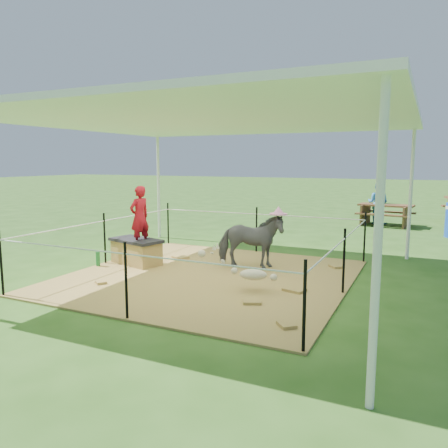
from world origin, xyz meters
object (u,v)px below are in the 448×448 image
at_px(green_bottle, 98,259).
at_px(distant_person, 378,203).
at_px(woman, 140,212).
at_px(straw_bale, 136,253).
at_px(pony, 250,241).
at_px(picnic_table_near, 386,215).
at_px(foal, 253,272).

height_order(green_bottle, distant_person, distant_person).
bearing_deg(distant_person, green_bottle, 76.99).
bearing_deg(woman, straw_bale, -74.78).
bearing_deg(green_bottle, distant_person, 63.68).
bearing_deg(green_bottle, woman, 34.70).
bearing_deg(pony, picnic_table_near, -32.53).
bearing_deg(picnic_table_near, green_bottle, -111.22).
bearing_deg(picnic_table_near, foal, -90.59).
relative_size(woman, distant_person, 0.87).
relative_size(woman, picnic_table_near, 0.73).
bearing_deg(picnic_table_near, woman, -108.80).
xyz_separation_m(green_bottle, distant_person, (4.10, 8.29, 0.51)).
xyz_separation_m(straw_bale, pony, (2.10, 0.60, 0.29)).
xyz_separation_m(straw_bale, foal, (2.67, -0.69, 0.07)).
xyz_separation_m(woman, green_bottle, (-0.65, -0.45, -0.88)).
bearing_deg(distant_person, foal, 97.39).
bearing_deg(straw_bale, picnic_table_near, 63.23).
height_order(straw_bale, picnic_table_near, picnic_table_near).
xyz_separation_m(woman, picnic_table_near, (3.72, 7.57, -0.71)).
relative_size(green_bottle, distant_person, 0.20).
bearing_deg(straw_bale, woman, 0.00).
xyz_separation_m(woman, pony, (2.00, 0.60, -0.51)).
bearing_deg(picnic_table_near, distant_person, 142.72).
distance_m(straw_bale, foal, 2.75).
relative_size(straw_bale, foal, 0.96).
distance_m(woman, foal, 2.75).
height_order(woman, distant_person, woman).
relative_size(straw_bale, green_bottle, 3.60).
xyz_separation_m(pony, distant_person, (1.45, 7.24, 0.14)).
distance_m(straw_bale, woman, 0.80).
bearing_deg(woman, green_bottle, -40.09).
relative_size(straw_bale, woman, 0.83).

